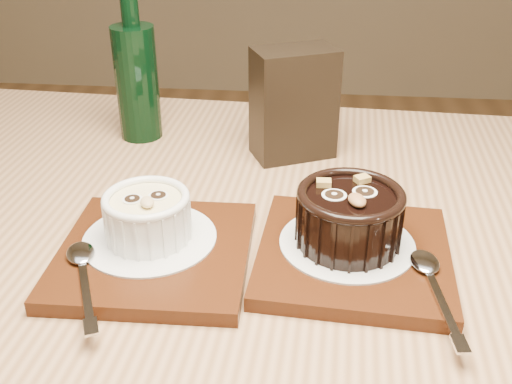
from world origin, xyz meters
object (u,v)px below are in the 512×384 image
(tray_right, at_px, (353,255))
(table, at_px, (247,315))
(ramekin_white, at_px, (147,215))
(green_bottle, at_px, (137,78))
(tray_left, at_px, (155,254))
(condiment_stand, at_px, (294,104))
(ramekin_dark, at_px, (349,215))

(tray_right, bearing_deg, table, 170.93)
(ramekin_white, relative_size, green_bottle, 0.39)
(ramekin_white, bearing_deg, green_bottle, 84.60)
(ramekin_white, bearing_deg, table, -10.45)
(tray_left, relative_size, green_bottle, 0.84)
(tray_right, relative_size, condiment_stand, 1.29)
(tray_left, bearing_deg, condiment_stand, 64.34)
(table, bearing_deg, green_bottle, 124.28)
(ramekin_white, height_order, condiment_stand, condiment_stand)
(tray_left, bearing_deg, table, 21.36)
(table, distance_m, green_bottle, 0.36)
(table, bearing_deg, tray_left, -158.64)
(condiment_stand, relative_size, green_bottle, 0.65)
(table, bearing_deg, ramekin_dark, -5.37)
(ramekin_dark, bearing_deg, ramekin_white, 165.70)
(tray_left, height_order, tray_right, same)
(condiment_stand, xyz_separation_m, green_bottle, (-0.21, 0.04, 0.01))
(ramekin_white, distance_m, green_bottle, 0.29)
(tray_left, distance_m, green_bottle, 0.31)
(ramekin_white, relative_size, tray_right, 0.46)
(table, height_order, tray_left, tray_left)
(tray_left, xyz_separation_m, tray_right, (0.19, 0.02, 0.00))
(table, bearing_deg, ramekin_white, -168.23)
(tray_right, height_order, green_bottle, green_bottle)
(ramekin_dark, bearing_deg, condiment_stand, 88.22)
(ramekin_dark, bearing_deg, tray_left, 170.09)
(ramekin_white, height_order, green_bottle, green_bottle)
(condiment_stand, bearing_deg, tray_left, -115.66)
(ramekin_white, distance_m, tray_right, 0.20)
(condiment_stand, height_order, green_bottle, green_bottle)
(tray_right, distance_m, ramekin_dark, 0.04)
(table, xyz_separation_m, ramekin_white, (-0.09, -0.02, 0.13))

